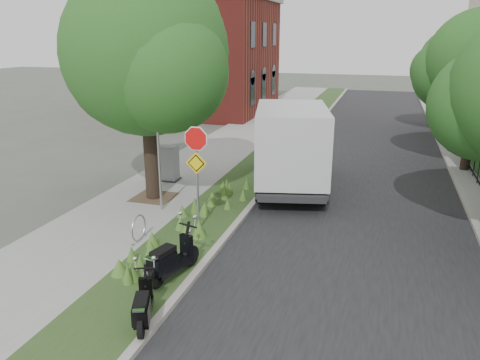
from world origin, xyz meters
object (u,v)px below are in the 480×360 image
object	(u,v)px
sign_assembly	(196,158)
scooter_near	(143,310)
utility_cabinet	(166,164)
scooter_far	(168,263)
box_truck	(291,143)

from	to	relation	value
sign_assembly	scooter_near	xyz separation A→B (m)	(0.76, -4.74, -1.86)
scooter_near	utility_cabinet	world-z (taller)	utility_cabinet
scooter_far	box_truck	distance (m)	8.08
scooter_near	utility_cabinet	distance (m)	9.80
scooter_far	scooter_near	bearing A→B (deg)	-79.98
scooter_near	sign_assembly	bearing A→B (deg)	99.13
sign_assembly	scooter_far	size ratio (longest dim) A/B	1.82
sign_assembly	scooter_far	world-z (taller)	sign_assembly
utility_cabinet	scooter_near	bearing A→B (deg)	-66.82
scooter_near	box_truck	distance (m)	9.84
sign_assembly	utility_cabinet	distance (m)	5.49
sign_assembly	scooter_far	distance (m)	3.45
sign_assembly	scooter_far	xyz separation A→B (m)	(0.44, -2.91, -1.79)
utility_cabinet	scooter_far	bearing A→B (deg)	-63.80
scooter_far	sign_assembly	bearing A→B (deg)	98.57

